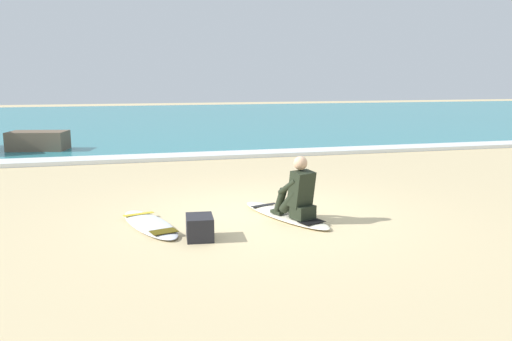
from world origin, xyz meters
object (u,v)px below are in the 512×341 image
object	(u,v)px
surfboard_spare_near	(150,224)
beach_bag	(200,227)
surfboard_main	(285,215)
surfer_seated	(298,194)

from	to	relation	value
surfboard_spare_near	beach_bag	bearing A→B (deg)	-51.90
surfboard_main	beach_bag	size ratio (longest dim) A/B	4.42
surfboard_main	surfboard_spare_near	xyz separation A→B (m)	(-2.11, 0.00, 0.00)
surfer_seated	beach_bag	world-z (taller)	surfer_seated
surfer_seated	beach_bag	distance (m)	1.68
surfboard_main	surfer_seated	size ratio (longest dim) A/B	2.25
surfboard_spare_near	beach_bag	size ratio (longest dim) A/B	3.95
surfer_seated	surfboard_spare_near	distance (m)	2.27
surfer_seated	beach_bag	xyz separation A→B (m)	(-1.58, -0.48, -0.28)
surfer_seated	surfboard_main	bearing A→B (deg)	107.25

